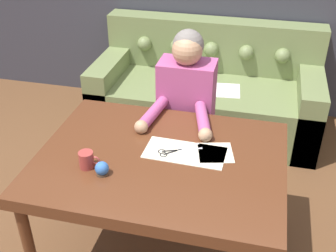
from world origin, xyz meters
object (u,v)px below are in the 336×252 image
(person, at_px, (186,117))
(pin_cushion, at_px, (102,169))
(couch, at_px, (207,93))
(mug, at_px, (87,160))
(dining_table, at_px, (161,167))
(scissors, at_px, (173,151))

(person, bearing_deg, pin_cushion, -106.51)
(couch, distance_m, mug, 1.85)
(dining_table, distance_m, scissors, 0.10)
(scissors, xyz_separation_m, mug, (-0.39, -0.23, 0.04))
(person, xyz_separation_m, pin_cushion, (-0.25, -0.86, 0.16))
(couch, xyz_separation_m, mug, (-0.35, -1.75, 0.45))
(couch, distance_m, person, 0.98)
(scissors, bearing_deg, dining_table, -133.08)
(mug, height_order, pin_cushion, mug)
(person, relative_size, scissors, 5.17)
(couch, relative_size, scissors, 8.31)
(couch, xyz_separation_m, scissors, (0.04, -1.52, 0.41))
(person, bearing_deg, scissors, -85.60)
(dining_table, relative_size, person, 1.10)
(scissors, relative_size, mug, 2.05)
(couch, height_order, mug, couch)
(couch, relative_size, pin_cushion, 26.93)
(dining_table, bearing_deg, mug, -152.44)
(dining_table, bearing_deg, person, 89.31)
(person, distance_m, scissors, 0.60)
(couch, height_order, scissors, couch)
(couch, distance_m, scissors, 1.57)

